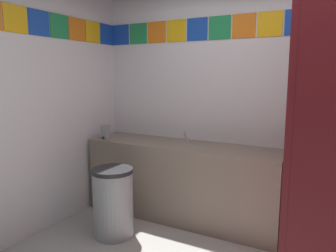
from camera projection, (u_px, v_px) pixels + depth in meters
name	position (u px, v px, depth m)	size (l,w,h in m)	color
wall_back	(268.00, 87.00, 3.25)	(3.82, 0.09, 2.86)	silver
vanity_counter	(182.00, 181.00, 3.51)	(2.13, 0.55, 0.82)	gray
faucet_center	(186.00, 138.00, 3.52)	(0.04, 0.10, 0.14)	silver
soap_dispenser	(105.00, 132.00, 3.74)	(0.09, 0.09, 0.16)	gray
stall_divider	(325.00, 144.00, 2.07)	(0.92, 1.58, 2.23)	maroon
trash_bin	(113.00, 202.00, 3.12)	(0.39, 0.39, 0.67)	#999EA3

